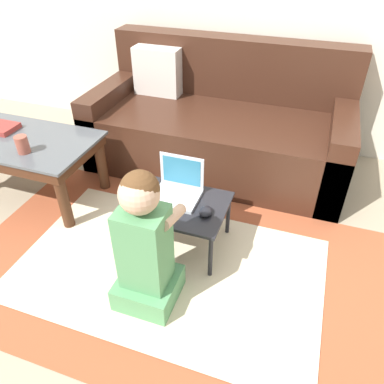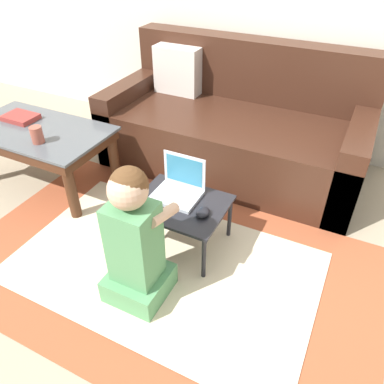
{
  "view_description": "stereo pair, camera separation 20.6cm",
  "coord_description": "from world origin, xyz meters",
  "views": [
    {
      "loc": [
        0.5,
        -1.41,
        1.59
      ],
      "look_at": [
        -0.05,
        0.15,
        0.36
      ],
      "focal_mm": 35.0,
      "sensor_mm": 36.0,
      "label": 1
    },
    {
      "loc": [
        0.69,
        -1.33,
        1.59
      ],
      "look_at": [
        -0.05,
        0.15,
        0.36
      ],
      "focal_mm": 35.0,
      "sensor_mm": 36.0,
      "label": 2
    }
  ],
  "objects": [
    {
      "name": "laptop_desk",
      "position": [
        -0.09,
        0.1,
        0.27
      ],
      "size": [
        0.51,
        0.41,
        0.3
      ],
      "color": "black",
      "rests_on": "ground_plane"
    },
    {
      "name": "person_seated",
      "position": [
        -0.11,
        -0.31,
        0.36
      ],
      "size": [
        0.29,
        0.36,
        0.76
      ],
      "color": "#518E5B",
      "rests_on": "ground_plane"
    },
    {
      "name": "couch",
      "position": [
        -0.16,
        1.1,
        0.3
      ],
      "size": [
        1.87,
        0.9,
        0.88
      ],
      "color": "#381E14",
      "rests_on": "ground_plane"
    },
    {
      "name": "area_rug",
      "position": [
        -0.09,
        -0.11,
        0.0
      ],
      "size": [
        2.31,
        1.42,
        0.01
      ],
      "color": "#9E4C2D",
      "rests_on": "ground_plane"
    },
    {
      "name": "computer_mouse",
      "position": [
        0.06,
        0.06,
        0.32
      ],
      "size": [
        0.07,
        0.09,
        0.04
      ],
      "color": "black",
      "rests_on": "laptop_desk"
    },
    {
      "name": "coffee_table",
      "position": [
        -1.27,
        0.24,
        0.36
      ],
      "size": [
        1.0,
        0.56,
        0.44
      ],
      "color": "#4C5156",
      "rests_on": "ground_plane"
    },
    {
      "name": "ground_plane",
      "position": [
        0.0,
        0.0,
        0.0
      ],
      "size": [
        16.0,
        16.0,
        0.0
      ],
      "primitive_type": "plane",
      "color": "gray"
    },
    {
      "name": "cup_on_table",
      "position": [
        -1.11,
        0.11,
        0.49
      ],
      "size": [
        0.08,
        0.08,
        0.11
      ],
      "color": "#994C3D",
      "rests_on": "coffee_table"
    },
    {
      "name": "laptop",
      "position": [
        -0.14,
        0.16,
        0.34
      ],
      "size": [
        0.26,
        0.21,
        0.22
      ],
      "color": "#B7BCC6",
      "rests_on": "laptop_desk"
    },
    {
      "name": "book_on_table",
      "position": [
        -1.47,
        0.3,
        0.45
      ],
      "size": [
        0.23,
        0.17,
        0.03
      ],
      "color": "#99332D",
      "rests_on": "coffee_table"
    }
  ]
}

